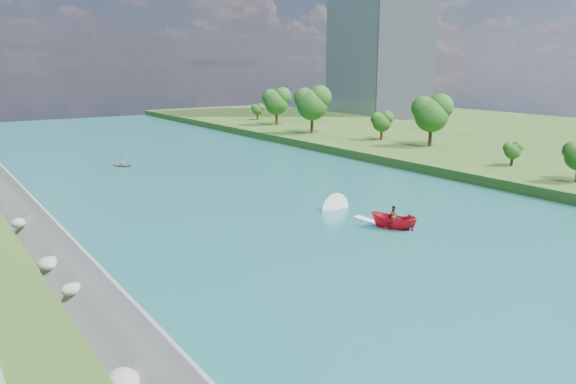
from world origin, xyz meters
TOP-DOWN VIEW (x-y plane):
  - ground at (0.00, 0.00)m, footprint 260.00×260.00m
  - river_water at (0.00, 20.00)m, footprint 55.00×240.00m
  - berm_east at (49.50, 20.00)m, footprint 44.00×240.00m
  - riprap_bank at (-25.86, 19.67)m, footprint 4.18×236.00m
  - office_tower at (82.50, 95.00)m, footprint 22.00×22.00m
  - trees_east at (38.26, 33.64)m, footprint 13.32×137.99m
  - motorboat at (4.58, 9.29)m, footprint 3.78×19.14m
  - raft at (-6.49, 55.64)m, footprint 3.56×3.87m

SIDE VIEW (x-z plane):
  - ground at x=0.00m, z-range 0.00..0.00m
  - river_water at x=0.00m, z-range 0.00..0.10m
  - raft at x=-6.49m, z-range -0.28..1.20m
  - berm_east at x=49.50m, z-range 0.00..1.50m
  - motorboat at x=4.58m, z-range -0.18..1.92m
  - riprap_bank at x=-25.86m, z-range -0.26..3.88m
  - trees_east at x=38.26m, z-range 0.67..11.99m
  - office_tower at x=82.50m, z-range 0.00..60.00m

